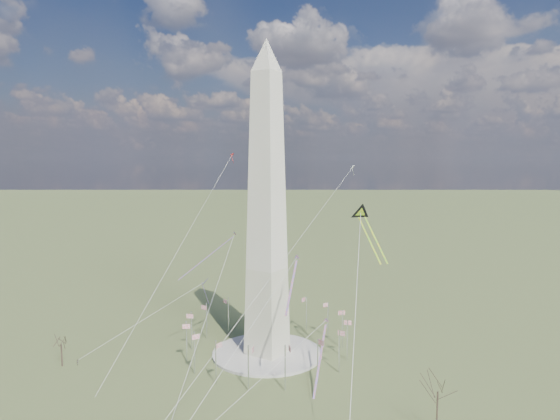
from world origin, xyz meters
The scene contains 14 objects.
ground centered at (0.00, 0.00, 0.00)m, with size 2000.00×2000.00×0.00m, color #3F5128.
plaza centered at (0.00, 0.00, 0.40)m, with size 36.00×36.00×0.80m, color #B7B0A7.
washington_monument centered at (0.00, 0.00, 47.95)m, with size 15.56×15.56×100.00m.
flagpole_ring centered at (0.00, 0.00, 7.27)m, with size 54.40×54.40×13.00m.
tree_near centered at (59.66, -17.27, 10.69)m, with size 8.57×8.57×14.99m.
tree_far centered at (-48.29, -41.96, 7.45)m, with size 5.98×5.98×10.47m.
person_west centered at (-45.03, -38.73, 0.88)m, with size 0.85×0.66×1.75m, color gray.
kite_delta_black centered at (31.49, 2.62, 47.45)m, with size 15.84×15.36×14.79m.
kite_diamond_purple centered at (-29.28, 3.31, 18.65)m, with size 2.23×3.25×9.89m.
kite_streamer_left centered at (16.15, -10.52, 29.97)m, with size 8.08×18.07×13.04m.
kite_streamer_mid centered at (-14.39, -8.51, 34.61)m, with size 9.59×18.91×13.92m.
kite_streamer_right centered at (22.80, -4.96, 9.21)m, with size 8.74×22.12×15.75m.
kite_small_red centered at (-43.85, 38.47, 65.05)m, with size 1.24×1.93×4.24m.
kite_small_white centered at (6.46, 51.06, 60.15)m, with size 1.27×1.84×3.86m.
Camera 1 is at (88.42, -130.66, 64.23)m, focal length 32.00 mm.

